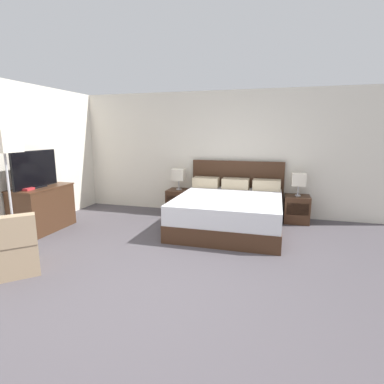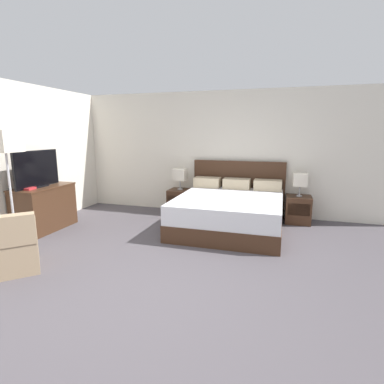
{
  "view_description": "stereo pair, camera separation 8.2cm",
  "coord_description": "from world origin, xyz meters",
  "px_view_note": "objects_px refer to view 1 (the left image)",
  "views": [
    {
      "loc": [
        1.22,
        -2.56,
        1.69
      ],
      "look_at": [
        -0.07,
        1.98,
        0.75
      ],
      "focal_mm": 28.0,
      "sensor_mm": 36.0,
      "label": 1
    },
    {
      "loc": [
        1.3,
        -2.54,
        1.69
      ],
      "look_at": [
        -0.07,
        1.98,
        0.75
      ],
      "focal_mm": 28.0,
      "sensor_mm": 36.0,
      "label": 2
    }
  ],
  "objects_px": {
    "floor_lamp": "(4,149)",
    "tv": "(35,170)",
    "nightstand_left": "(179,201)",
    "dresser": "(43,208)",
    "table_lamp_left": "(179,175)",
    "table_lamp_right": "(299,180)",
    "nightstand_right": "(297,209)",
    "bed": "(229,210)",
    "book_red_cover": "(26,189)",
    "armchair_by_window": "(7,250)"
  },
  "relations": [
    {
      "from": "bed",
      "to": "tv",
      "type": "height_order",
      "value": "tv"
    },
    {
      "from": "table_lamp_left",
      "to": "table_lamp_right",
      "type": "relative_size",
      "value": 1.0
    },
    {
      "from": "tv",
      "to": "floor_lamp",
      "type": "distance_m",
      "value": 0.92
    },
    {
      "from": "bed",
      "to": "floor_lamp",
      "type": "relative_size",
      "value": 1.18
    },
    {
      "from": "book_red_cover",
      "to": "floor_lamp",
      "type": "relative_size",
      "value": 0.11
    },
    {
      "from": "table_lamp_left",
      "to": "dresser",
      "type": "height_order",
      "value": "table_lamp_left"
    },
    {
      "from": "table_lamp_right",
      "to": "table_lamp_left",
      "type": "bearing_deg",
      "value": 180.0
    },
    {
      "from": "armchair_by_window",
      "to": "floor_lamp",
      "type": "relative_size",
      "value": 0.56
    },
    {
      "from": "table_lamp_left",
      "to": "nightstand_right",
      "type": "bearing_deg",
      "value": -0.04
    },
    {
      "from": "floor_lamp",
      "to": "tv",
      "type": "bearing_deg",
      "value": 108.72
    },
    {
      "from": "table_lamp_left",
      "to": "armchair_by_window",
      "type": "xyz_separation_m",
      "value": [
        -1.15,
        -3.2,
        -0.54
      ]
    },
    {
      "from": "dresser",
      "to": "armchair_by_window",
      "type": "bearing_deg",
      "value": -62.12
    },
    {
      "from": "bed",
      "to": "floor_lamp",
      "type": "xyz_separation_m",
      "value": [
        -2.85,
        -1.88,
        1.15
      ]
    },
    {
      "from": "table_lamp_left",
      "to": "book_red_cover",
      "type": "distance_m",
      "value": 2.81
    },
    {
      "from": "nightstand_right",
      "to": "table_lamp_left",
      "type": "bearing_deg",
      "value": 179.96
    },
    {
      "from": "tv",
      "to": "floor_lamp",
      "type": "relative_size",
      "value": 0.54
    },
    {
      "from": "tv",
      "to": "book_red_cover",
      "type": "relative_size",
      "value": 4.93
    },
    {
      "from": "book_red_cover",
      "to": "armchair_by_window",
      "type": "xyz_separation_m",
      "value": [
        0.78,
        -1.16,
        -0.51
      ]
    },
    {
      "from": "nightstand_right",
      "to": "table_lamp_right",
      "type": "height_order",
      "value": "table_lamp_right"
    },
    {
      "from": "nightstand_right",
      "to": "tv",
      "type": "bearing_deg",
      "value": -157.27
    },
    {
      "from": "nightstand_left",
      "to": "floor_lamp",
      "type": "bearing_deg",
      "value": -122.68
    },
    {
      "from": "dresser",
      "to": "tv",
      "type": "bearing_deg",
      "value": -88.32
    },
    {
      "from": "nightstand_left",
      "to": "table_lamp_right",
      "type": "distance_m",
      "value": 2.44
    },
    {
      "from": "table_lamp_left",
      "to": "armchair_by_window",
      "type": "height_order",
      "value": "table_lamp_left"
    },
    {
      "from": "bed",
      "to": "nightstand_left",
      "type": "xyz_separation_m",
      "value": [
        -1.19,
        0.71,
        -0.07
      ]
    },
    {
      "from": "dresser",
      "to": "table_lamp_left",
      "type": "bearing_deg",
      "value": 41.55
    },
    {
      "from": "nightstand_left",
      "to": "book_red_cover",
      "type": "relative_size",
      "value": 2.69
    },
    {
      "from": "book_red_cover",
      "to": "table_lamp_right",
      "type": "bearing_deg",
      "value": 25.41
    },
    {
      "from": "tv",
      "to": "bed",
      "type": "bearing_deg",
      "value": 19.28
    },
    {
      "from": "book_red_cover",
      "to": "floor_lamp",
      "type": "height_order",
      "value": "floor_lamp"
    },
    {
      "from": "nightstand_left",
      "to": "tv",
      "type": "bearing_deg",
      "value": -137.01
    },
    {
      "from": "dresser",
      "to": "nightstand_right",
      "type": "bearing_deg",
      "value": 21.71
    },
    {
      "from": "tv",
      "to": "dresser",
      "type": "bearing_deg",
      "value": 91.68
    },
    {
      "from": "dresser",
      "to": "floor_lamp",
      "type": "distance_m",
      "value": 1.41
    },
    {
      "from": "book_red_cover",
      "to": "nightstand_right",
      "type": "bearing_deg",
      "value": 25.39
    },
    {
      "from": "nightstand_left",
      "to": "bed",
      "type": "bearing_deg",
      "value": -30.99
    },
    {
      "from": "table_lamp_left",
      "to": "table_lamp_right",
      "type": "height_order",
      "value": "same"
    },
    {
      "from": "tv",
      "to": "armchair_by_window",
      "type": "distance_m",
      "value": 1.78
    },
    {
      "from": "bed",
      "to": "table_lamp_left",
      "type": "distance_m",
      "value": 1.47
    },
    {
      "from": "bed",
      "to": "table_lamp_right",
      "type": "distance_m",
      "value": 1.47
    },
    {
      "from": "dresser",
      "to": "book_red_cover",
      "type": "xyz_separation_m",
      "value": [
        0.01,
        -0.33,
        0.39
      ]
    },
    {
      "from": "dresser",
      "to": "tv",
      "type": "distance_m",
      "value": 0.68
    },
    {
      "from": "dresser",
      "to": "armchair_by_window",
      "type": "xyz_separation_m",
      "value": [
        0.78,
        -1.48,
        -0.11
      ]
    },
    {
      "from": "nightstand_right",
      "to": "dresser",
      "type": "relative_size",
      "value": 0.48
    },
    {
      "from": "dresser",
      "to": "tv",
      "type": "relative_size",
      "value": 1.13
    },
    {
      "from": "nightstand_left",
      "to": "book_red_cover",
      "type": "height_order",
      "value": "book_red_cover"
    },
    {
      "from": "bed",
      "to": "armchair_by_window",
      "type": "relative_size",
      "value": 2.1
    },
    {
      "from": "armchair_by_window",
      "to": "tv",
      "type": "bearing_deg",
      "value": 119.28
    },
    {
      "from": "floor_lamp",
      "to": "bed",
      "type": "bearing_deg",
      "value": 33.47
    },
    {
      "from": "table_lamp_right",
      "to": "book_red_cover",
      "type": "xyz_separation_m",
      "value": [
        -4.3,
        -2.04,
        -0.03
      ]
    }
  ]
}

